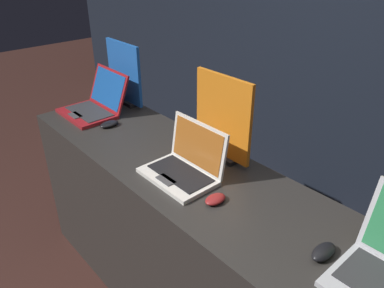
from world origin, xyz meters
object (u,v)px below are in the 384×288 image
object	(u,v)px
promo_stand_front	(124,75)
promo_stand_middle	(223,121)
mouse_middle	(215,199)
laptop_front	(95,104)
laptop_middle	(186,164)
mouse_back	(323,252)
mouse_front	(109,124)

from	to	relation	value
promo_stand_front	promo_stand_middle	size ratio (longest dim) A/B	0.95
mouse_middle	promo_stand_front	bearing A→B (deg)	164.68
laptop_front	promo_stand_middle	bearing A→B (deg)	11.59
laptop_front	laptop_middle	bearing A→B (deg)	-2.86
laptop_middle	mouse_back	xyz separation A→B (m)	(0.71, 0.02, -0.04)
promo_stand_front	laptop_middle	distance (m)	0.99
laptop_front	laptop_middle	world-z (taller)	laptop_front
mouse_middle	mouse_front	bearing A→B (deg)	177.02
mouse_front	promo_stand_front	size ratio (longest dim) A/B	0.28
laptop_front	promo_stand_front	distance (m)	0.27
mouse_front	laptop_middle	distance (m)	0.70
laptop_front	mouse_back	world-z (taller)	laptop_front
laptop_front	mouse_front	size ratio (longest dim) A/B	3.13
laptop_front	laptop_middle	distance (m)	0.94
laptop_front	mouse_front	xyz separation A→B (m)	(0.24, -0.04, -0.05)
laptop_front	promo_stand_middle	distance (m)	0.97
laptop_middle	mouse_back	size ratio (longest dim) A/B	2.97
promo_stand_middle	mouse_back	bearing A→B (deg)	-17.08
laptop_front	mouse_middle	size ratio (longest dim) A/B	3.66
laptop_front	promo_stand_front	world-z (taller)	promo_stand_front
laptop_middle	mouse_back	world-z (taller)	laptop_middle
mouse_middle	promo_stand_middle	bearing A→B (deg)	130.63
promo_stand_front	promo_stand_middle	distance (m)	0.94
mouse_front	promo_stand_front	xyz separation A→B (m)	(-0.24, 0.27, 0.18)
mouse_middle	mouse_back	bearing A→B (deg)	7.88
laptop_front	mouse_middle	distance (m)	1.19
laptop_middle	laptop_front	bearing A→B (deg)	177.14
laptop_middle	promo_stand_front	bearing A→B (deg)	163.42
mouse_front	promo_stand_middle	world-z (taller)	promo_stand_middle
mouse_middle	mouse_back	distance (m)	0.47
promo_stand_front	promo_stand_middle	bearing A→B (deg)	-2.44
mouse_back	mouse_front	bearing A→B (deg)	-179.36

